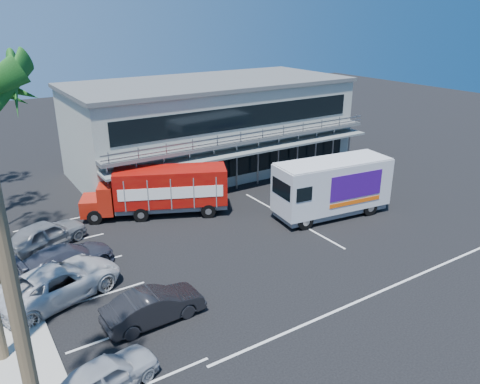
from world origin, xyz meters
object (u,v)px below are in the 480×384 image
white_van (332,187)px  parked_car_a (105,376)px  red_truck (161,190)px  parked_car_b (154,306)px

white_van → parked_car_a: 18.55m
white_van → parked_car_a: white_van is taller
red_truck → white_van: white_van is taller
red_truck → parked_car_b: 11.47m
parked_car_a → parked_car_b: size_ratio=0.89×
white_van → parked_car_b: (-14.07, -4.31, -1.24)m
red_truck → parked_car_b: (-4.92, -10.32, -0.98)m
white_van → parked_car_a: bearing=-150.3°
red_truck → white_van: size_ratio=1.18×
parked_car_b → red_truck: bearing=-27.6°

